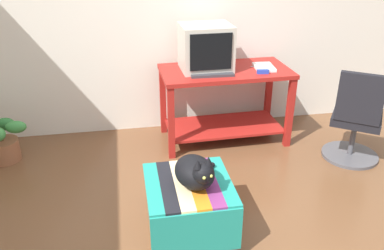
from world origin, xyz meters
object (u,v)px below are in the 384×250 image
Objects in this scene: desk at (225,93)px; ottoman_with_blanket at (189,208)px; stapler at (263,72)px; tv_monitor at (206,48)px; office_chair at (356,122)px; cat at (196,172)px; potted_plant at (2,141)px; book at (264,67)px; keyboard at (212,74)px.

ottoman_with_blanket is (-0.60, -1.37, -0.30)m from desk.
tv_monitor is at bearing 72.59° from stapler.
office_chair is at bearing -29.21° from tv_monitor.
cat is at bearing -112.99° from desk.
potted_plant reaches higher than ottoman_with_blanket.
ottoman_with_blanket is 1.31× the size of potted_plant.
potted_plant is (-2.51, -0.04, -0.55)m from book.
keyboard is 1.34m from cat.
cat is (0.04, -0.04, 0.32)m from ottoman_with_blanket.
potted_plant is (-1.94, -0.12, -0.75)m from tv_monitor.
potted_plant is at bearing 94.03° from stapler.
tv_monitor is 0.27m from keyboard.
potted_plant is 2.51m from stapler.
stapler is (0.50, -0.22, -0.19)m from tv_monitor.
office_chair is at bearing -9.72° from potted_plant.
desk is 1.53m from ottoman_with_blanket.
tv_monitor is 1.84× the size of book.
ottoman_with_blanket is at bearing -121.06° from book.
keyboard reaches higher than cat.
cat is 1.82m from office_chair.
potted_plant is (-1.53, 1.29, -0.00)m from ottoman_with_blanket.
tv_monitor is 0.60m from book.
potted_plant is 4.30× the size of stapler.
office_chair is at bearing 24.01° from ottoman_with_blanket.
ottoman_with_blanket is 5.64× the size of stapler.
ottoman_with_blanket is at bearing 116.32° from cat.
tv_monitor is 1.65m from ottoman_with_blanket.
book is 1.68m from cat.
office_chair reaches higher than potted_plant.
desk is 0.46m from book.
office_chair reaches higher than stapler.
book reaches higher than desk.
keyboard is 1.39m from office_chair.
ottoman_with_blanket is (-0.97, -1.33, -0.55)m from book.
book is at bearing 0.92° from potted_plant.
stapler is (-0.06, -0.15, 0.01)m from book.
desk is at bearing 179.25° from book.
desk is 2.68× the size of potted_plant.
ottoman_with_blanket is 1.59m from stapler.
keyboard is 0.99× the size of cat.
stapler is at bearing -108.42° from book.
stapler is at bearing 52.55° from ottoman_with_blanket.
cat reaches higher than potted_plant.
ottoman_with_blanket is at bearing -107.16° from keyboard.
tv_monitor is 4.39× the size of stapler.
office_chair is (1.26, -0.66, -0.57)m from tv_monitor.
stapler is (0.87, 1.23, 0.24)m from cat.
cat is at bearing -105.68° from tv_monitor.
book is 2.38× the size of stapler.
ottoman_with_blanket is at bearing -107.58° from tv_monitor.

